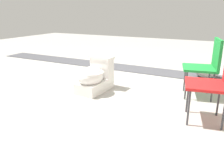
{
  "coord_description": "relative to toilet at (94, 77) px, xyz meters",
  "views": [
    {
      "loc": [
        2.95,
        1.75,
        1.18
      ],
      "look_at": [
        0.23,
        0.37,
        0.3
      ],
      "focal_mm": 35.0,
      "sensor_mm": 36.0,
      "label": 1
    }
  ],
  "objects": [
    {
      "name": "ground_plane",
      "position": [
        -0.23,
        -0.07,
        -0.22
      ],
      "size": [
        14.0,
        14.0,
        0.0
      ],
      "primitive_type": "plane",
      "color": "#A8A59E"
    },
    {
      "name": "gravel_strip",
      "position": [
        -1.51,
        0.43,
        -0.21
      ],
      "size": [
        0.56,
        8.0,
        0.01
      ],
      "primitive_type": "cube",
      "color": "#4C4C51",
      "rests_on": "ground"
    },
    {
      "name": "toilet",
      "position": [
        0.0,
        0.0,
        0.0
      ],
      "size": [
        0.66,
        0.42,
        0.52
      ],
      "rotation": [
        0.0,
        0.0,
        -0.07
      ],
      "color": "white",
      "rests_on": "ground"
    },
    {
      "name": "folding_chair_left",
      "position": [
        -0.5,
        1.53,
        0.29
      ],
      "size": [
        0.52,
        0.52,
        0.83
      ],
      "rotation": [
        0.0,
        0.0,
        -1.36
      ],
      "color": "#1E8C38",
      "rests_on": "ground"
    },
    {
      "name": "folding_chair_middle",
      "position": [
        0.25,
        1.68,
        0.29
      ],
      "size": [
        0.51,
        0.51,
        0.83
      ],
      "rotation": [
        0.0,
        0.0,
        -1.39
      ],
      "color": "red",
      "rests_on": "ground"
    },
    {
      "name": "boulder_near",
      "position": [
        -1.52,
        1.49,
        -0.07
      ],
      "size": [
        0.44,
        0.46,
        0.29
      ],
      "primitive_type": "ellipsoid",
      "rotation": [
        0.0,
        0.0,
        1.47
      ],
      "color": "gray",
      "rests_on": "ground"
    }
  ]
}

